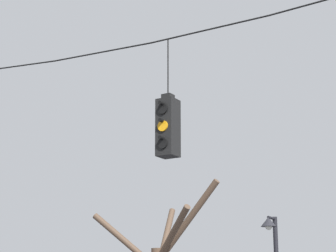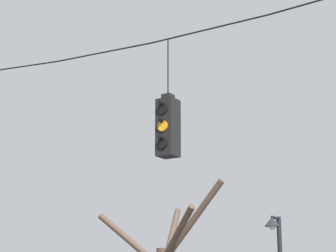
# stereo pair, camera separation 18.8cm
# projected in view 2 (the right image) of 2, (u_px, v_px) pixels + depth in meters

# --- Properties ---
(span_wire) EXTENTS (16.81, 0.03, 0.61)m
(span_wire) POSITION_uv_depth(u_px,v_px,m) (207.00, 20.00, 11.91)
(span_wire) COLOR black
(traffic_light_near_left_pole) EXTENTS (0.34, 0.58, 2.26)m
(traffic_light_near_left_pole) POSITION_uv_depth(u_px,v_px,m) (168.00, 127.00, 11.86)
(traffic_light_near_left_pole) COLOR black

